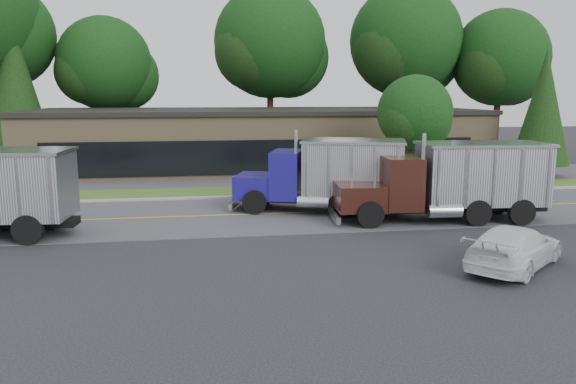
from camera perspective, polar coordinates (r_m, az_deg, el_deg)
The scene contains 17 objects.
ground at distance 17.06m, azimuth -0.90°, elevation -8.69°, with size 140.00×140.00×0.00m, color #39393E.
road at distance 25.69m, azimuth -3.70°, elevation -2.30°, with size 60.00×8.00×0.02m, color #5C5C62.
center_line at distance 25.69m, azimuth -3.70°, elevation -2.30°, with size 60.00×0.12×0.01m, color gold.
curb at distance 29.79m, azimuth -4.45°, elevation -0.59°, with size 60.00×0.30×0.12m, color #9E9E99.
grass_verge at distance 31.56m, azimuth -4.70°, elevation 0.00°, with size 60.00×3.40×0.03m, color #3D6121.
far_parking at distance 36.48m, azimuth -5.29°, elevation 1.35°, with size 60.00×7.00×0.02m, color #5C5C62.
strip_mall at distance 42.36m, azimuth -3.15°, elevation 5.30°, with size 32.00×12.00×4.00m, color #947D5B.
tree_far_b at distance 50.72m, azimuth -17.96°, elevation 11.88°, with size 8.29×7.80×11.82m.
tree_far_c at distance 50.68m, azimuth -1.68°, elevation 14.44°, with size 10.31×9.70×14.70m.
tree_far_d at distance 52.62m, azimuth 11.96°, elevation 14.25°, with size 10.48×9.87×14.96m.
tree_far_e at distance 54.05m, azimuth 20.80°, elevation 12.18°, with size 8.91×8.38×12.71m.
evergreen_left at distance 48.02m, azimuth -25.97°, elevation 9.85°, with size 4.93×4.93×11.22m.
evergreen_right at distance 40.64m, azimuth 24.52°, elevation 7.81°, with size 3.64×3.64×8.26m.
tree_verge at distance 33.43m, azimuth 12.82°, elevation 7.51°, with size 4.58×4.31×6.53m.
dump_truck_blue at distance 26.05m, azimuth 4.24°, elevation 1.90°, with size 8.14×4.73×3.36m.
dump_truck_maroon at distance 25.17m, azimuth 16.42°, elevation 1.25°, with size 9.25×3.28×3.36m.
rally_car at distance 19.21m, azimuth 22.01°, elevation -5.19°, with size 1.88×4.63×1.34m, color white.
Camera 1 is at (-2.24, -16.00, 5.47)m, focal length 35.00 mm.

